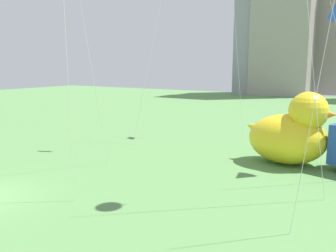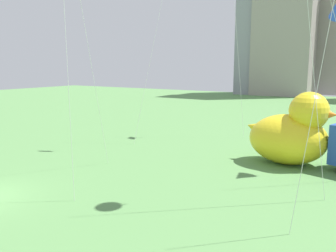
% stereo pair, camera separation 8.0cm
% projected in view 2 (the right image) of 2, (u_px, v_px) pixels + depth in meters
% --- Properties ---
extents(giant_inflatable_duck, '(5.70, 3.66, 4.72)m').
position_uv_depth(giant_inflatable_duck, '(291.00, 133.00, 22.47)').
color(giant_inflatable_duck, yellow).
rests_on(giant_inflatable_duck, ground).
extents(city_skyline, '(37.92, 18.42, 35.56)m').
position_uv_depth(city_skyline, '(322.00, 23.00, 71.92)').
color(city_skyline, gray).
rests_on(city_skyline, ground).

